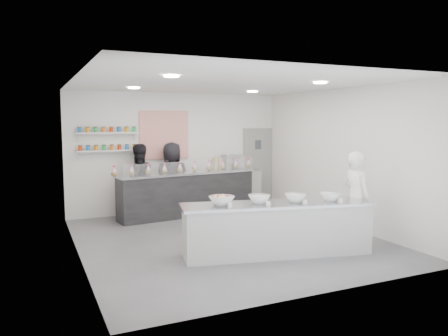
# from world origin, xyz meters

# --- Properties ---
(floor) EXTENTS (6.00, 6.00, 0.00)m
(floor) POSITION_xyz_m (0.00, 0.00, 0.00)
(floor) COLOR #515156
(floor) RESTS_ON ground
(ceiling) EXTENTS (6.00, 6.00, 0.00)m
(ceiling) POSITION_xyz_m (0.00, 0.00, 3.00)
(ceiling) COLOR white
(ceiling) RESTS_ON floor
(back_wall) EXTENTS (5.50, 0.00, 5.50)m
(back_wall) POSITION_xyz_m (0.00, 3.00, 1.50)
(back_wall) COLOR white
(back_wall) RESTS_ON floor
(left_wall) EXTENTS (0.00, 6.00, 6.00)m
(left_wall) POSITION_xyz_m (-2.75, 0.00, 1.50)
(left_wall) COLOR white
(left_wall) RESTS_ON floor
(right_wall) EXTENTS (0.00, 6.00, 6.00)m
(right_wall) POSITION_xyz_m (2.75, 0.00, 1.50)
(right_wall) COLOR white
(right_wall) RESTS_ON floor
(back_door) EXTENTS (0.88, 0.04, 2.10)m
(back_door) POSITION_xyz_m (2.30, 2.97, 1.05)
(back_door) COLOR gray
(back_door) RESTS_ON floor
(pattern_panel) EXTENTS (1.25, 0.03, 1.20)m
(pattern_panel) POSITION_xyz_m (-0.35, 2.98, 1.95)
(pattern_panel) COLOR #EE4F43
(pattern_panel) RESTS_ON back_wall
(jar_shelf_lower) EXTENTS (1.45, 0.22, 0.04)m
(jar_shelf_lower) POSITION_xyz_m (-1.75, 2.90, 1.60)
(jar_shelf_lower) COLOR silver
(jar_shelf_lower) RESTS_ON back_wall
(jar_shelf_upper) EXTENTS (1.45, 0.22, 0.04)m
(jar_shelf_upper) POSITION_xyz_m (-1.75, 2.90, 2.02)
(jar_shelf_upper) COLOR silver
(jar_shelf_upper) RESTS_ON back_wall
(preserve_jars) EXTENTS (1.45, 0.10, 0.56)m
(preserve_jars) POSITION_xyz_m (-1.75, 2.88, 1.88)
(preserve_jars) COLOR red
(preserve_jars) RESTS_ON jar_shelf_lower
(downlight_0) EXTENTS (0.24, 0.24, 0.02)m
(downlight_0) POSITION_xyz_m (-1.40, -1.00, 2.98)
(downlight_0) COLOR white
(downlight_0) RESTS_ON ceiling
(downlight_1) EXTENTS (0.24, 0.24, 0.02)m
(downlight_1) POSITION_xyz_m (1.40, -1.00, 2.98)
(downlight_1) COLOR white
(downlight_1) RESTS_ON ceiling
(downlight_2) EXTENTS (0.24, 0.24, 0.02)m
(downlight_2) POSITION_xyz_m (-1.40, 1.60, 2.98)
(downlight_2) COLOR white
(downlight_2) RESTS_ON ceiling
(downlight_3) EXTENTS (0.24, 0.24, 0.02)m
(downlight_3) POSITION_xyz_m (1.40, 1.60, 2.98)
(downlight_3) COLOR white
(downlight_3) RESTS_ON ceiling
(prep_counter) EXTENTS (3.39, 1.44, 0.90)m
(prep_counter) POSITION_xyz_m (0.38, -1.26, 0.45)
(prep_counter) COLOR #B2B2AD
(prep_counter) RESTS_ON floor
(back_bar) EXTENTS (3.50, 1.06, 1.07)m
(back_bar) POSITION_xyz_m (0.02, 2.33, 0.53)
(back_bar) COLOR black
(back_bar) RESTS_ON floor
(sneeze_guard) EXTENTS (3.38, 0.45, 0.29)m
(sneeze_guard) POSITION_xyz_m (0.06, 2.03, 1.21)
(sneeze_guard) COLOR white
(sneeze_guard) RESTS_ON back_bar
(espresso_ledge) EXTENTS (1.33, 0.42, 0.99)m
(espresso_ledge) POSITION_xyz_m (1.55, 2.78, 0.49)
(espresso_ledge) COLOR #B2B2AD
(espresso_ledge) RESTS_ON floor
(espresso_machine) EXTENTS (0.53, 0.37, 0.41)m
(espresso_machine) POSITION_xyz_m (1.43, 2.78, 1.19)
(espresso_machine) COLOR #93969E
(espresso_machine) RESTS_ON espresso_ledge
(cup_stacks) EXTENTS (0.24, 0.24, 0.36)m
(cup_stacks) POSITION_xyz_m (1.00, 2.78, 1.17)
(cup_stacks) COLOR tan
(cup_stacks) RESTS_ON espresso_ledge
(prep_bowls) EXTENTS (2.38, 0.97, 0.15)m
(prep_bowls) POSITION_xyz_m (0.38, -1.26, 0.98)
(prep_bowls) COLOR white
(prep_bowls) RESTS_ON prep_counter
(label_cards) EXTENTS (2.01, 0.04, 0.07)m
(label_cards) POSITION_xyz_m (0.49, -1.76, 0.94)
(label_cards) COLOR white
(label_cards) RESTS_ON prep_counter
(cookie_bags) EXTENTS (3.72, 0.61, 0.25)m
(cookie_bags) POSITION_xyz_m (0.02, 2.33, 1.20)
(cookie_bags) COLOR #FF9DCD
(cookie_bags) RESTS_ON back_bar
(woman_prep) EXTENTS (0.42, 0.64, 1.74)m
(woman_prep) POSITION_xyz_m (2.03, -1.33, 0.87)
(woman_prep) COLOR white
(woman_prep) RESTS_ON floor
(staff_left) EXTENTS (0.97, 0.82, 1.76)m
(staff_left) POSITION_xyz_m (-1.12, 2.58, 0.88)
(staff_left) COLOR black
(staff_left) RESTS_ON floor
(staff_right) EXTENTS (0.91, 0.63, 1.79)m
(staff_right) POSITION_xyz_m (-0.28, 2.60, 0.89)
(staff_right) COLOR black
(staff_right) RESTS_ON floor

